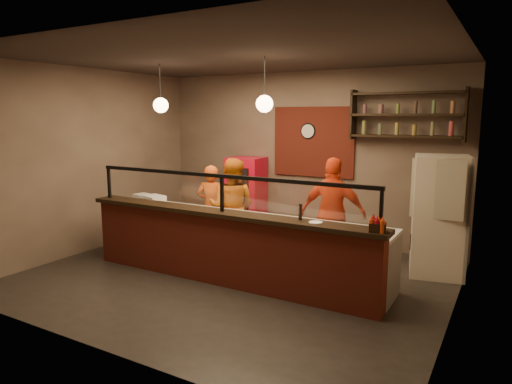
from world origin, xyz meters
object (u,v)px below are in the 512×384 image
Objects in this scene: condiment_caddy at (378,227)px; cook_left at (212,207)px; cook_right at (333,213)px; pepper_mill at (300,212)px; fridge at (439,216)px; pizza_dough at (303,222)px; wall_clock at (308,131)px; cook_mid at (232,208)px; red_cooler at (246,197)px.

cook_left is at bearing 156.80° from condiment_caddy.
pepper_mill is at bearing 87.76° from cook_right.
pizza_dough is (-1.61, -1.37, -0.00)m from fridge.
wall_clock reaches higher than cook_mid.
cook_left is 0.87× the size of cook_right.
cook_left is 3.29× the size of pizza_dough.
pizza_dough is at bearing 143.70° from cook_mid.
cook_right is 1.11× the size of red_cooler.
wall_clock is at bearing -57.17° from cook_right.
condiment_caddy is at bearing 120.88° from cook_right.
wall_clock is at bearing 126.74° from condiment_caddy.
cook_left is 0.63m from cook_mid.
fridge reaches higher than red_cooler.
pizza_dough is 1.37m from condiment_caddy.
cook_mid reaches higher than cook_left.
pepper_mill is (1.07, -2.70, -0.93)m from wall_clock.
condiment_caddy is (2.10, -2.81, -0.99)m from wall_clock.
pizza_dough is (2.07, -1.89, 0.12)m from red_cooler.
condiment_caddy is (3.37, -1.44, 0.35)m from cook_left.
fridge is 2.11m from pizza_dough.
pepper_mill is at bearing 173.66° from condiment_caddy.
condiment_caddy is 0.90× the size of pepper_mill.
cook_right reaches higher than cook_mid.
cook_right reaches higher than pizza_dough.
pepper_mill is (-1.43, -1.87, 0.26)m from fridge.
cook_mid is at bearing -178.45° from fridge.
pepper_mill is (2.34, -1.33, 0.40)m from cook_left.
pepper_mill is (0.18, -0.50, 0.26)m from pizza_dough.
pepper_mill is (2.25, -2.39, 0.38)m from red_cooler.
cook_left is 7.22× the size of pepper_mill.
cook_mid is 8.01× the size of pepper_mill.
fridge reaches higher than cook_right.
pepper_mill reaches higher than pizza_dough.
cook_right is at bearing 82.76° from pizza_dough.
pizza_dough is 2.20× the size of pepper_mill.
cook_mid is 2.10m from pepper_mill.
wall_clock is at bearing 10.57° from red_cooler.
cook_right is 3.79× the size of pizza_dough.
wall_clock is at bearing -128.60° from cook_mid.
red_cooler is (-1.18, -0.31, -1.31)m from wall_clock.
cook_left is at bearing -3.09° from cook_right.
condiment_caddy is at bearing -26.76° from pizza_dough.
red_cooler is at bearing -29.24° from cook_right.
pizza_dough is at bearing 77.80° from cook_right.
cook_left is 0.96× the size of red_cooler.
wall_clock is 3.65m from condiment_caddy.
wall_clock reaches higher than cook_right.
condiment_caddy is (-0.40, -1.98, 0.21)m from fridge.
cook_mid is at bearing 4.99° from cook_right.
pizza_dough is at bearing 144.75° from cook_left.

